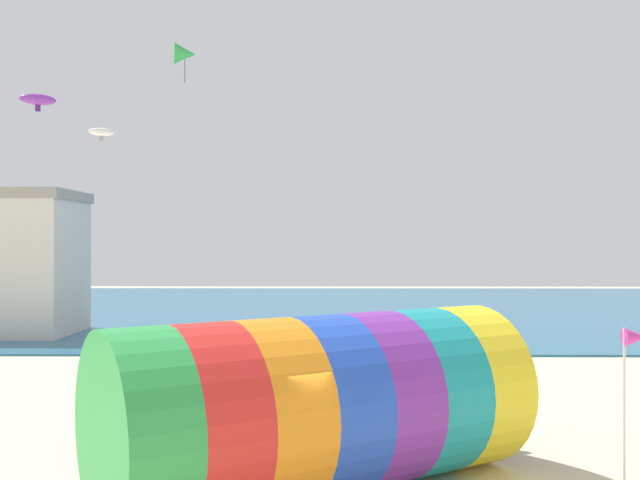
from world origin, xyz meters
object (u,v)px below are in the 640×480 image
(beach_flag, at_px, (634,345))
(cooler_box, at_px, (450,444))
(giant_inflatable_tube, at_px, (320,404))
(kite_purple_parafoil, at_px, (38,100))
(kite_handler, at_px, (470,406))
(kite_green_delta, at_px, (185,54))
(kite_white_parafoil, at_px, (101,132))

(beach_flag, bearing_deg, cooler_box, 149.11)
(giant_inflatable_tube, xyz_separation_m, kite_purple_parafoil, (-5.99, 1.89, 5.99))
(cooler_box, bearing_deg, giant_inflatable_tube, -138.21)
(kite_handler, relative_size, kite_green_delta, 1.10)
(kite_white_parafoil, bearing_deg, giant_inflatable_tube, -50.15)
(kite_white_parafoil, xyz_separation_m, cooler_box, (9.36, -5.30, -7.67))
(kite_purple_parafoil, bearing_deg, kite_white_parafoil, 95.24)
(kite_white_parafoil, bearing_deg, kite_purple_parafoil, -84.76)
(kite_green_delta, bearing_deg, beach_flag, -51.71)
(kite_handler, distance_m, beach_flag, 4.00)
(beach_flag, relative_size, cooler_box, 5.71)
(cooler_box, bearing_deg, kite_white_parafoil, 150.46)
(giant_inflatable_tube, xyz_separation_m, kite_handler, (3.37, 3.04, -0.74))
(giant_inflatable_tube, height_order, kite_handler, giant_inflatable_tube)
(kite_purple_parafoil, relative_size, kite_white_parafoil, 1.00)
(cooler_box, bearing_deg, kite_purple_parafoil, -175.87)
(kite_handler, height_order, beach_flag, beach_flag)
(giant_inflatable_tube, bearing_deg, kite_handler, 42.05)
(kite_purple_parafoil, bearing_deg, kite_green_delta, 88.20)
(giant_inflatable_tube, height_order, kite_white_parafoil, kite_white_parafoil)
(kite_green_delta, xyz_separation_m, beach_flag, (11.59, -14.68, -9.48))
(kite_handler, bearing_deg, kite_purple_parafoil, -172.97)
(kite_handler, relative_size, kite_white_parafoil, 2.17)
(kite_green_delta, bearing_deg, cooler_box, -56.68)
(kite_green_delta, xyz_separation_m, cooler_box, (8.39, -12.77, -11.94))
(kite_white_parafoil, xyz_separation_m, beach_flag, (12.56, -7.22, -5.21))
(kite_purple_parafoil, height_order, beach_flag, kite_purple_parafoil)
(giant_inflatable_tube, distance_m, cooler_box, 4.06)
(cooler_box, bearing_deg, kite_green_delta, 123.32)
(kite_handler, distance_m, cooler_box, 1.04)
(kite_purple_parafoil, xyz_separation_m, kite_green_delta, (0.42, 13.41, 4.50))
(giant_inflatable_tube, relative_size, kite_white_parafoil, 10.59)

